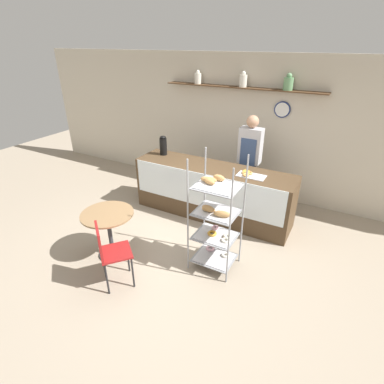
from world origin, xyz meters
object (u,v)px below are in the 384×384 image
at_px(pastry_rack, 216,219).
at_px(coffee_carafe, 163,146).
at_px(cafe_chair, 108,249).
at_px(cafe_table, 109,224).
at_px(person_worker, 249,159).
at_px(donut_tray_counter, 249,174).

height_order(pastry_rack, coffee_carafe, pastry_rack).
height_order(pastry_rack, cafe_chair, pastry_rack).
bearing_deg(cafe_table, cafe_chair, -47.48).
xyz_separation_m(person_worker, donut_tray_counter, (0.21, -0.64, -0.00)).
bearing_deg(donut_tray_counter, cafe_table, -130.40).
distance_m(cafe_chair, coffee_carafe, 2.50).
relative_size(coffee_carafe, donut_tray_counter, 0.81).
relative_size(pastry_rack, donut_tray_counter, 3.66).
bearing_deg(coffee_carafe, person_worker, 17.48).
bearing_deg(pastry_rack, person_worker, 95.75).
distance_m(cafe_table, cafe_chair, 0.63).
distance_m(pastry_rack, cafe_table, 1.54).
distance_m(person_worker, coffee_carafe, 1.61).
bearing_deg(cafe_table, person_worker, 62.09).
distance_m(coffee_carafe, donut_tray_counter, 1.75).
relative_size(cafe_table, donut_tray_counter, 1.65).
bearing_deg(pastry_rack, cafe_table, -160.08).
distance_m(cafe_table, coffee_carafe, 1.98).
bearing_deg(coffee_carafe, cafe_table, -81.57).
height_order(cafe_chair, coffee_carafe, coffee_carafe).
bearing_deg(donut_tray_counter, coffee_carafe, 174.75).
relative_size(pastry_rack, cafe_table, 2.22).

